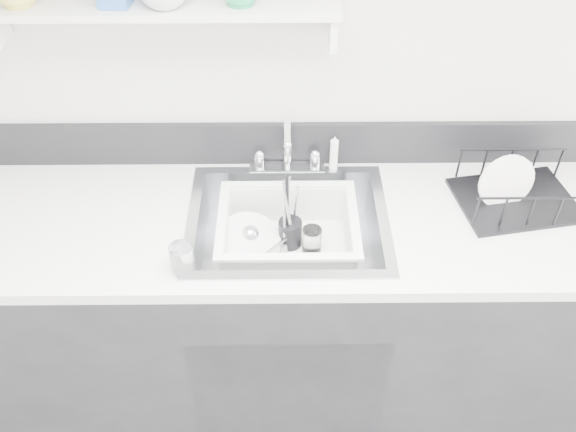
{
  "coord_description": "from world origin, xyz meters",
  "views": [
    {
      "loc": [
        -0.01,
        -0.23,
        2.25
      ],
      "look_at": [
        0.0,
        1.14,
        0.98
      ],
      "focal_mm": 38.0,
      "sensor_mm": 36.0,
      "label": 1
    }
  ],
  "objects_px": {
    "counter_run": "(288,310)",
    "sink": "(288,239)",
    "wash_tub": "(288,237)",
    "dish_rack": "(519,186)"
  },
  "relations": [
    {
      "from": "sink",
      "to": "wash_tub",
      "type": "relative_size",
      "value": 1.42
    },
    {
      "from": "sink",
      "to": "counter_run",
      "type": "bearing_deg",
      "value": 0.0
    },
    {
      "from": "counter_run",
      "to": "sink",
      "type": "xyz_separation_m",
      "value": [
        0.0,
        0.0,
        0.37
      ]
    },
    {
      "from": "sink",
      "to": "dish_rack",
      "type": "relative_size",
      "value": 1.71
    },
    {
      "from": "dish_rack",
      "to": "wash_tub",
      "type": "bearing_deg",
      "value": 175.97
    },
    {
      "from": "counter_run",
      "to": "wash_tub",
      "type": "relative_size",
      "value": 7.08
    },
    {
      "from": "counter_run",
      "to": "sink",
      "type": "height_order",
      "value": "sink"
    },
    {
      "from": "wash_tub",
      "to": "counter_run",
      "type": "bearing_deg",
      "value": -98.89
    },
    {
      "from": "sink",
      "to": "dish_rack",
      "type": "distance_m",
      "value": 0.77
    },
    {
      "from": "sink",
      "to": "dish_rack",
      "type": "xyz_separation_m",
      "value": [
        0.75,
        0.08,
        0.16
      ]
    }
  ]
}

